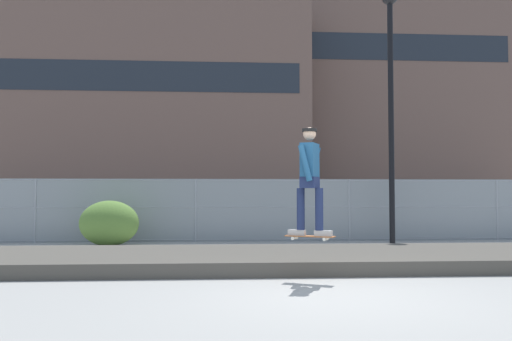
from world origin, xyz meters
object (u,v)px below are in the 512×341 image
street_lamp (391,87)px  shrub_left (109,223)px  skater (310,174)px  parked_car_near (190,210)px  skateboard (310,237)px

street_lamp → shrub_left: (-7.91, -0.36, -3.88)m
skater → parked_car_near: skater is taller
skateboard → street_lamp: (3.50, 6.61, 3.78)m
skater → street_lamp: size_ratio=0.24×
skateboard → skater: skater is taller
skateboard → shrub_left: size_ratio=0.51×
parked_car_near → shrub_left: (-1.90, -5.04, -0.23)m
street_lamp → parked_car_near: (-6.01, 4.68, -3.66)m
skater → parked_car_near: size_ratio=0.39×
skateboard → skater: size_ratio=0.46×
skater → parked_car_near: (-2.51, 11.28, -0.88)m
skater → street_lamp: bearing=62.1°
parked_car_near → shrub_left: parked_car_near is taller
skateboard → shrub_left: 7.65m
skateboard → street_lamp: bearing=62.1°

